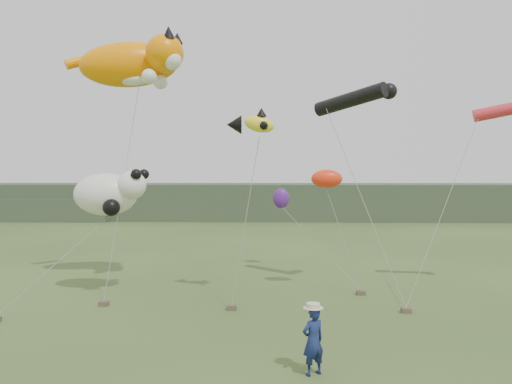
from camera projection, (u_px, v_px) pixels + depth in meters
ground at (258, 355)px, 14.27m from camera, size 120.00×120.00×0.00m
headland at (244, 201)px, 58.94m from camera, size 90.00×13.00×4.00m
festival_attendant at (313, 341)px, 12.84m from camera, size 0.77×0.70×1.77m
sandbag_anchors at (225, 306)px, 19.20m from camera, size 15.04×4.75×0.18m
cat_kite at (137, 63)px, 22.17m from camera, size 5.85×3.27×2.52m
fish_kite at (250, 124)px, 19.80m from camera, size 2.03×1.33×1.08m
tube_kites at (416, 102)px, 21.85m from camera, size 10.08×2.89×1.63m
panda_kite at (110, 193)px, 21.17m from camera, size 3.20×2.07×1.99m
misc_kites at (306, 188)px, 23.96m from camera, size 3.04×6.19×2.07m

